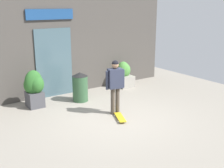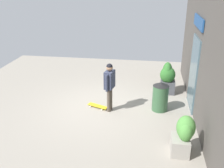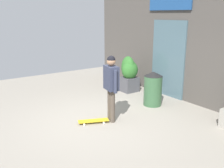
# 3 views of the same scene
# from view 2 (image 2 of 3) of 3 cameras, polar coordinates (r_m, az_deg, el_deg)

# --- Properties ---
(ground_plane) EXTENTS (12.00, 12.00, 0.00)m
(ground_plane) POSITION_cam_2_polar(r_m,az_deg,el_deg) (9.51, -1.90, -5.06)
(ground_plane) COLOR gray
(building_facade) EXTENTS (8.95, 0.31, 3.92)m
(building_facade) POSITION_cam_2_polar(r_m,az_deg,el_deg) (8.83, 19.04, 5.16)
(building_facade) COLOR #4C4742
(building_facade) RESTS_ON ground_plane
(skateboarder) EXTENTS (0.61, 0.34, 1.71)m
(skateboarder) POSITION_cam_2_polar(r_m,az_deg,el_deg) (8.88, -0.53, 0.37)
(skateboarder) COLOR #4C4238
(skateboarder) RESTS_ON ground_plane
(skateboard) EXTENTS (0.48, 0.79, 0.08)m
(skateboard) POSITION_cam_2_polar(r_m,az_deg,el_deg) (9.49, -3.10, -4.75)
(skateboard) COLOR gold
(skateboard) RESTS_ON ground_plane
(planter_box_left) EXTENTS (0.66, 0.59, 1.06)m
(planter_box_left) POSITION_cam_2_polar(r_m,az_deg,el_deg) (7.19, 15.27, -10.21)
(planter_box_left) COLOR gray
(planter_box_left) RESTS_ON ground_plane
(planter_box_right) EXTENTS (0.64, 0.61, 1.27)m
(planter_box_right) POSITION_cam_2_polar(r_m,az_deg,el_deg) (10.66, 11.95, 1.55)
(planter_box_right) COLOR #47474C
(planter_box_right) RESTS_ON ground_plane
(trash_bin) EXTENTS (0.55, 0.55, 1.04)m
(trash_bin) POSITION_cam_2_polar(r_m,az_deg,el_deg) (9.27, 10.39, -2.61)
(trash_bin) COLOR #335938
(trash_bin) RESTS_ON ground_plane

